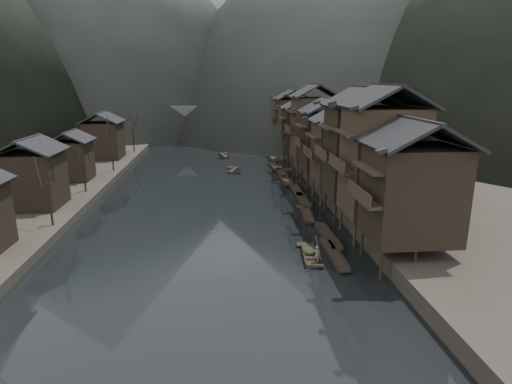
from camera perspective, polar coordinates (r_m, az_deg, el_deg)
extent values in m
plane|color=black|center=(44.02, -6.50, -6.21)|extent=(300.00, 300.00, 0.00)
cube|color=#2D2823|center=(88.97, 17.40, 4.63)|extent=(40.00, 200.00, 1.80)
cube|color=#2D2823|center=(90.17, -28.70, 3.40)|extent=(40.00, 200.00, 1.20)
cylinder|color=black|center=(36.23, 16.37, -9.33)|extent=(0.30, 0.30, 2.90)
cylinder|color=black|center=(40.37, 13.95, -6.59)|extent=(0.30, 0.30, 2.90)
cylinder|color=black|center=(37.28, 20.37, -8.97)|extent=(0.30, 0.30, 2.90)
cylinder|color=black|center=(41.32, 17.59, -6.36)|extent=(0.30, 0.30, 2.90)
cube|color=black|center=(37.80, 20.05, -0.18)|extent=(7.00, 6.00, 7.89)
cube|color=#2D2219|center=(36.41, 14.27, -0.93)|extent=(1.20, 5.70, 0.25)
cylinder|color=#2D2219|center=(42.32, 13.01, -5.52)|extent=(0.30, 0.30, 2.90)
cylinder|color=#2D2219|center=(46.64, 11.24, -3.48)|extent=(0.30, 0.30, 2.90)
cylinder|color=#2D2219|center=(43.22, 16.50, -5.32)|extent=(0.30, 0.30, 2.90)
cylinder|color=#2D2219|center=(47.46, 14.44, -3.35)|extent=(0.30, 0.30, 2.90)
cube|color=#2D2219|center=(43.80, 16.44, 3.85)|extent=(7.00, 6.00, 10.48)
cube|color=#2D2219|center=(42.62, 11.36, 3.15)|extent=(1.20, 5.70, 0.25)
cylinder|color=black|center=(48.65, 10.54, -2.67)|extent=(0.30, 0.30, 2.90)
cylinder|color=black|center=(53.09, 9.19, -1.11)|extent=(0.30, 0.30, 2.90)
cylinder|color=black|center=(49.44, 13.62, -2.56)|extent=(0.30, 0.30, 2.90)
cylinder|color=black|center=(53.81, 12.04, -1.03)|extent=(0.30, 0.30, 2.90)
cube|color=black|center=(50.30, 13.59, 5.23)|extent=(7.00, 6.00, 10.16)
cube|color=#2D2219|center=(49.28, 9.12, 4.66)|extent=(1.20, 5.70, 0.25)
cylinder|color=#2D2219|center=(55.14, 8.65, -0.48)|extent=(0.30, 0.30, 2.90)
cylinder|color=#2D2219|center=(59.66, 7.59, 0.74)|extent=(0.30, 0.30, 2.90)
cylinder|color=#2D2219|center=(55.84, 11.39, -0.41)|extent=(0.30, 0.30, 2.90)
cylinder|color=#2D2219|center=(60.31, 10.15, 0.79)|extent=(0.30, 0.30, 2.90)
cube|color=#2D2219|center=(57.09, 11.34, 5.24)|extent=(7.00, 6.00, 7.73)
cube|color=#2D2219|center=(56.18, 7.38, 4.85)|extent=(1.20, 5.70, 0.25)
cylinder|color=black|center=(62.70, 6.98, 1.46)|extent=(0.30, 0.30, 2.90)
cylinder|color=black|center=(67.28, 6.15, 2.41)|extent=(0.30, 0.30, 2.90)
cylinder|color=black|center=(63.31, 9.41, 1.50)|extent=(0.30, 0.30, 2.90)
cylinder|color=black|center=(67.86, 8.43, 2.44)|extent=(0.30, 0.30, 2.90)
cube|color=black|center=(64.68, 9.41, 6.70)|extent=(7.00, 6.00, 8.30)
cube|color=#2D2219|center=(63.88, 5.89, 6.34)|extent=(1.20, 5.70, 0.25)
cylinder|color=#2D2219|center=(71.32, 5.52, 3.14)|extent=(0.30, 0.30, 2.90)
cylinder|color=#2D2219|center=(75.95, 4.88, 3.89)|extent=(0.30, 0.30, 2.90)
cylinder|color=#2D2219|center=(71.86, 7.68, 3.17)|extent=(0.30, 0.30, 2.90)
cylinder|color=#2D2219|center=(76.46, 6.91, 3.91)|extent=(0.30, 0.30, 2.90)
cube|color=#2D2219|center=(73.25, 7.72, 8.43)|extent=(7.00, 6.00, 10.11)
cube|color=#2D2219|center=(72.55, 4.59, 8.05)|extent=(1.20, 5.70, 0.25)
cylinder|color=black|center=(80.99, 4.26, 4.59)|extent=(0.30, 0.30, 2.90)
cylinder|color=black|center=(85.66, 3.76, 5.17)|extent=(0.30, 0.30, 2.90)
cylinder|color=black|center=(81.46, 6.18, 4.61)|extent=(0.30, 0.30, 2.90)
cylinder|color=black|center=(86.11, 5.57, 5.19)|extent=(0.30, 0.30, 2.90)
cube|color=black|center=(83.12, 6.20, 8.37)|extent=(7.00, 6.00, 7.59)
cube|color=#2D2219|center=(82.49, 3.44, 8.11)|extent=(1.20, 5.70, 0.25)
cylinder|color=#2D2219|center=(92.68, 3.10, 5.93)|extent=(0.30, 0.30, 2.90)
cylinder|color=#2D2219|center=(97.38, 2.71, 6.37)|extent=(0.30, 0.30, 2.90)
cylinder|color=#2D2219|center=(93.10, 4.78, 5.94)|extent=(0.30, 0.30, 2.90)
cylinder|color=#2D2219|center=(97.78, 4.31, 6.38)|extent=(0.30, 0.30, 2.90)
cube|color=#2D2219|center=(94.80, 4.82, 9.55)|extent=(7.00, 6.00, 8.72)
cube|color=#2D2219|center=(94.26, 2.39, 9.29)|extent=(1.20, 5.70, 0.25)
cube|color=black|center=(56.73, -27.55, 1.68)|extent=(6.00, 6.00, 6.50)
cube|color=black|center=(69.65, -23.24, 4.06)|extent=(5.00, 5.00, 5.80)
cube|color=black|center=(86.64, -19.66, 6.66)|extent=(6.50, 6.50, 6.80)
cylinder|color=black|center=(49.19, -26.75, -1.23)|extent=(0.24, 0.24, 4.53)
cylinder|color=black|center=(61.94, -22.12, 2.09)|extent=(0.24, 0.24, 4.01)
cylinder|color=black|center=(74.59, -19.22, 4.94)|extent=(0.24, 0.24, 5.40)
cylinder|color=black|center=(93.01, -16.41, 6.86)|extent=(0.24, 0.24, 4.94)
cube|color=black|center=(40.19, 10.33, -8.26)|extent=(1.13, 7.04, 0.30)
cube|color=black|center=(40.12, 10.34, -8.02)|extent=(1.18, 6.90, 0.10)
cube|color=black|center=(43.15, 9.16, -6.34)|extent=(0.94, 0.87, 0.35)
cube|color=black|center=(37.17, 11.71, -10.08)|extent=(0.94, 0.87, 0.35)
cube|color=black|center=(44.37, 9.58, -5.95)|extent=(1.20, 7.19, 0.30)
cube|color=black|center=(44.31, 9.59, -5.73)|extent=(1.25, 7.05, 0.10)
cube|color=black|center=(47.47, 8.63, -4.32)|extent=(0.95, 0.89, 0.36)
cube|color=black|center=(41.22, 10.70, -7.46)|extent=(0.95, 0.89, 0.36)
cube|color=black|center=(51.05, 6.76, -3.03)|extent=(1.53, 6.07, 0.30)
cube|color=black|center=(51.00, 6.77, -2.83)|extent=(1.57, 5.95, 0.10)
cube|color=black|center=(53.66, 5.94, -1.95)|extent=(0.99, 0.81, 0.33)
cube|color=black|center=(48.38, 7.68, -3.91)|extent=(0.99, 0.81, 0.33)
cube|color=black|center=(56.99, 6.20, -1.09)|extent=(1.18, 7.50, 0.30)
cube|color=black|center=(56.95, 6.20, -0.92)|extent=(1.23, 7.35, 0.10)
cube|color=black|center=(60.35, 5.53, -0.02)|extent=(0.94, 0.93, 0.36)
cube|color=black|center=(53.59, 6.97, -2.00)|extent=(0.94, 0.93, 0.36)
cube|color=black|center=(61.61, 5.45, 0.16)|extent=(1.14, 6.32, 0.30)
cube|color=black|center=(61.57, 5.45, 0.32)|extent=(1.20, 6.19, 0.10)
cube|color=black|center=(64.46, 4.96, 0.96)|extent=(0.94, 0.78, 0.33)
cube|color=black|center=(58.71, 5.99, -0.46)|extent=(0.94, 0.78, 0.33)
cube|color=black|center=(67.39, 3.98, 1.48)|extent=(1.35, 6.90, 0.30)
cube|color=black|center=(67.35, 3.98, 1.63)|extent=(1.40, 6.76, 0.10)
cube|color=black|center=(70.55, 3.67, 2.21)|extent=(0.97, 0.88, 0.35)
cube|color=black|center=(64.19, 4.32, 0.92)|extent=(0.97, 0.88, 0.35)
cube|color=black|center=(73.21, 3.37, 2.58)|extent=(1.45, 7.55, 0.30)
cube|color=black|center=(73.17, 3.37, 2.71)|extent=(1.50, 7.40, 0.10)
cube|color=black|center=(76.69, 3.12, 3.26)|extent=(0.98, 0.96, 0.36)
cube|color=black|center=(69.69, 3.66, 2.05)|extent=(0.98, 0.96, 0.36)
cube|color=black|center=(78.10, 2.44, 3.37)|extent=(1.67, 6.48, 0.30)
cube|color=black|center=(78.06, 2.44, 3.50)|extent=(1.72, 6.36, 0.10)
cube|color=black|center=(81.09, 2.36, 3.91)|extent=(1.00, 0.87, 0.34)
cube|color=black|center=(75.06, 2.52, 3.01)|extent=(1.00, 0.87, 0.34)
cube|color=black|center=(85.86, 2.31, 4.44)|extent=(1.21, 6.37, 0.30)
cube|color=black|center=(85.83, 2.31, 4.55)|extent=(1.26, 6.24, 0.10)
cube|color=black|center=(88.81, 2.03, 4.88)|extent=(0.95, 0.80, 0.33)
cube|color=black|center=(82.87, 2.61, 4.15)|extent=(0.95, 0.80, 0.33)
cube|color=black|center=(91.52, 1.67, 5.10)|extent=(2.03, 7.71, 0.30)
cube|color=black|center=(91.49, 1.67, 5.21)|extent=(2.07, 7.57, 0.10)
cube|color=black|center=(95.11, 1.70, 5.56)|extent=(1.04, 1.04, 0.37)
cube|color=black|center=(87.88, 1.65, 4.78)|extent=(1.04, 1.04, 0.37)
cube|color=black|center=(75.31, -2.98, 2.93)|extent=(2.36, 4.73, 0.30)
cube|color=black|center=(75.27, -2.98, 3.07)|extent=(2.37, 4.65, 0.10)
cube|color=black|center=(77.34, -3.54, 3.35)|extent=(0.99, 0.81, 0.29)
cube|color=black|center=(73.23, -2.40, 2.71)|extent=(0.99, 0.81, 0.29)
cube|color=black|center=(89.76, -4.33, 4.87)|extent=(2.05, 5.48, 0.30)
cube|color=black|center=(89.73, -4.34, 4.98)|extent=(2.08, 5.38, 0.10)
cube|color=black|center=(92.24, -4.03, 5.24)|extent=(0.97, 0.83, 0.31)
cube|color=black|center=(87.24, -4.66, 4.66)|extent=(0.97, 0.83, 0.31)
cube|color=#4C4C4F|center=(113.39, -5.70, 10.53)|extent=(40.00, 6.00, 1.60)
cube|color=#4C4C4F|center=(110.60, -5.73, 11.10)|extent=(40.00, 0.50, 1.00)
cube|color=#4C4C4F|center=(115.99, -5.70, 11.28)|extent=(40.00, 0.50, 1.00)
cube|color=#4C4C4F|center=(114.80, -12.73, 8.29)|extent=(3.20, 6.00, 6.40)
cube|color=#4C4C4F|center=(113.91, -7.94, 8.46)|extent=(3.20, 6.00, 6.40)
cube|color=#4C4C4F|center=(113.79, -3.36, 8.57)|extent=(3.20, 6.00, 6.40)
cube|color=#4C4C4F|center=(114.44, 1.46, 8.63)|extent=(3.20, 6.00, 6.40)
cone|color=gray|center=(254.02, -5.63, 23.68)|extent=(320.00, 320.00, 109.12)
cube|color=black|center=(39.77, 7.13, -8.38)|extent=(1.65, 5.19, 0.30)
cube|color=black|center=(39.70, 7.14, -8.14)|extent=(1.70, 5.09, 0.10)
cube|color=black|center=(41.87, 6.10, -6.91)|extent=(1.01, 0.73, 0.30)
cube|color=black|center=(37.61, 8.31, -9.61)|extent=(1.01, 0.73, 0.30)
ellipsoid|color=black|center=(39.74, 7.05, -7.36)|extent=(1.22, 1.60, 0.73)
imported|color=#555558|center=(37.65, 8.11, -7.94)|extent=(0.72, 0.67, 1.65)
cylinder|color=#8C7A51|center=(36.74, 8.57, -4.04)|extent=(1.23, 2.04, 3.76)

